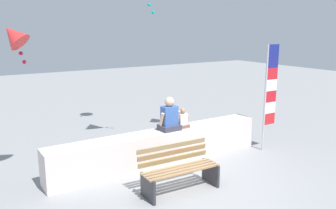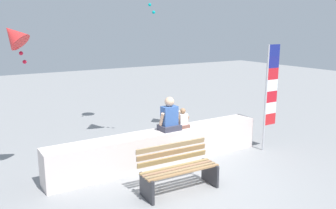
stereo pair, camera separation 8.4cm
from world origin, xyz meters
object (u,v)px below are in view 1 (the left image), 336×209
at_px(person_child, 183,120).
at_px(kite_red, 13,35).
at_px(person_adult, 169,117).
at_px(flag_banner, 269,90).
at_px(park_bench, 179,170).

relative_size(person_child, kite_red, 0.54).
height_order(person_adult, person_child, person_adult).
bearing_deg(flag_banner, park_bench, -167.20).
bearing_deg(person_adult, person_child, 0.06).
relative_size(person_child, flag_banner, 0.18).
bearing_deg(park_bench, person_child, 52.72).
distance_m(person_child, flag_banner, 2.41).
bearing_deg(park_bench, kite_red, 139.67).
distance_m(park_bench, kite_red, 4.08).
xyz_separation_m(person_adult, person_child, (0.37, 0.00, -0.12)).
bearing_deg(person_adult, kite_red, 166.00).
relative_size(person_adult, person_child, 1.65).
xyz_separation_m(park_bench, kite_red, (-2.43, 2.06, 2.55)).
relative_size(park_bench, kite_red, 1.80).
distance_m(park_bench, person_child, 1.73).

